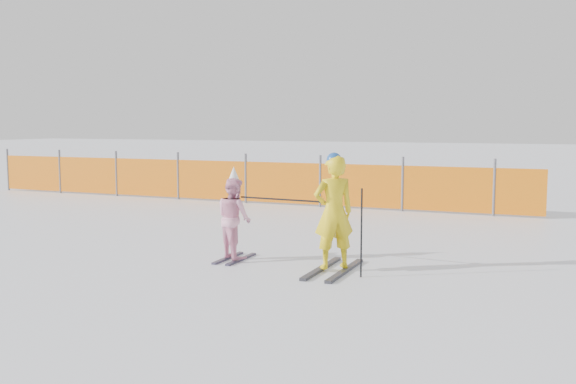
# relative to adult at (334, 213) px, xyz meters

# --- Properties ---
(ground) EXTENTS (120.00, 120.00, 0.00)m
(ground) POSITION_rel_adult_xyz_m (-0.87, -0.03, -0.80)
(ground) COLOR white
(ground) RESTS_ON ground
(adult) EXTENTS (0.67, 1.42, 1.61)m
(adult) POSITION_rel_adult_xyz_m (0.00, 0.00, 0.00)
(adult) COLOR black
(adult) RESTS_ON ground
(child) EXTENTS (0.73, 0.87, 1.38)m
(child) POSITION_rel_adult_xyz_m (-1.58, 0.12, -0.17)
(child) COLOR black
(child) RESTS_ON ground
(ski_poles) EXTENTS (1.92, 0.34, 1.17)m
(ski_poles) POSITION_rel_adult_xyz_m (-0.21, -0.06, -0.03)
(ski_poles) COLOR black
(ski_poles) RESTS_ON ground
(safety_fence) EXTENTS (15.10, 0.06, 1.25)m
(safety_fence) POSITION_rel_adult_xyz_m (-5.01, 6.29, -0.24)
(safety_fence) COLOR #595960
(safety_fence) RESTS_ON ground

